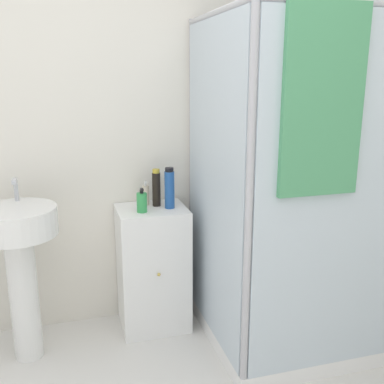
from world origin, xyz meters
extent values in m
cube|color=silver|center=(0.00, 1.70, 1.25)|extent=(6.40, 0.06, 2.50)
cube|color=white|center=(1.19, 1.19, 0.04)|extent=(0.97, 0.97, 0.09)
cylinder|color=#B2B2B7|center=(1.65, 1.65, 0.94)|extent=(0.04, 0.04, 1.89)
cylinder|color=#B2B2B7|center=(0.72, 1.65, 0.94)|extent=(0.04, 0.04, 1.89)
cylinder|color=#B2B2B7|center=(0.72, 0.72, 0.94)|extent=(0.04, 0.04, 1.89)
cylinder|color=#B2B2B7|center=(1.19, 0.72, 1.87)|extent=(0.93, 0.04, 0.04)
cylinder|color=#B2B2B7|center=(1.19, 1.65, 1.87)|extent=(0.93, 0.04, 0.04)
cylinder|color=#B2B2B7|center=(0.72, 1.19, 1.87)|extent=(0.04, 0.93, 0.04)
cylinder|color=#B2B2B7|center=(1.65, 1.19, 1.87)|extent=(0.04, 0.93, 0.04)
cube|color=silver|center=(1.19, 0.71, 0.97)|extent=(0.90, 0.01, 1.76)
cube|color=silver|center=(0.71, 1.19, 0.97)|extent=(0.01, 0.90, 1.76)
cylinder|color=#B7BABF|center=(1.43, 1.59, 0.80)|extent=(0.02, 0.02, 1.42)
cylinder|color=#B7BABF|center=(1.43, 1.54, 1.53)|extent=(0.07, 0.07, 0.04)
cube|color=#4C9966|center=(1.04, 0.69, 1.45)|extent=(0.39, 0.03, 0.84)
cube|color=white|center=(0.42, 1.49, 0.39)|extent=(0.42, 0.35, 0.78)
sphere|color=gold|center=(0.42, 1.30, 0.43)|extent=(0.02, 0.02, 0.02)
cylinder|color=white|center=(-0.34, 1.36, 0.37)|extent=(0.16, 0.16, 0.74)
cylinder|color=white|center=(-0.34, 1.36, 0.81)|extent=(0.43, 0.43, 0.15)
cylinder|color=#B7BABF|center=(-0.34, 1.51, 0.95)|extent=(0.02, 0.02, 0.13)
cube|color=#B7BABF|center=(-0.34, 1.47, 1.01)|extent=(0.02, 0.07, 0.02)
cylinder|color=green|center=(0.35, 1.43, 0.84)|extent=(0.06, 0.06, 0.11)
cylinder|color=black|center=(0.35, 1.43, 0.91)|extent=(0.02, 0.02, 0.02)
cube|color=black|center=(0.35, 1.41, 0.93)|extent=(0.02, 0.03, 0.01)
cylinder|color=black|center=(0.46, 1.53, 0.89)|extent=(0.05, 0.05, 0.21)
cylinder|color=gold|center=(0.46, 1.53, 1.00)|extent=(0.04, 0.04, 0.02)
cylinder|color=#1E4C93|center=(0.52, 1.46, 0.90)|extent=(0.06, 0.06, 0.23)
cylinder|color=black|center=(0.52, 1.46, 1.02)|extent=(0.05, 0.05, 0.02)
cylinder|color=beige|center=(0.40, 1.57, 0.85)|extent=(0.04, 0.04, 0.12)
cylinder|color=silver|center=(0.40, 1.57, 0.92)|extent=(0.01, 0.01, 0.02)
cube|color=silver|center=(0.40, 1.56, 0.93)|extent=(0.01, 0.02, 0.01)
camera|label=1|loc=(-0.07, -1.08, 1.57)|focal=42.00mm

